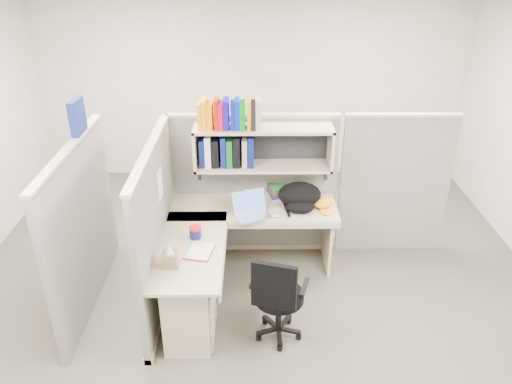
{
  "coord_description": "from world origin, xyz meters",
  "views": [
    {
      "loc": [
        -0.0,
        -4.0,
        3.24
      ],
      "look_at": [
        0.02,
        0.25,
        1.06
      ],
      "focal_mm": 35.0,
      "sensor_mm": 36.0,
      "label": 1
    }
  ],
  "objects_px": {
    "desk": "(209,279)",
    "task_chair": "(278,310)",
    "snack_canister": "(195,232)",
    "backpack": "(300,197)",
    "laptop": "(253,206)"
  },
  "relations": [
    {
      "from": "desk",
      "to": "snack_canister",
      "type": "bearing_deg",
      "value": 118.33
    },
    {
      "from": "desk",
      "to": "task_chair",
      "type": "relative_size",
      "value": 1.9
    },
    {
      "from": "laptop",
      "to": "backpack",
      "type": "bearing_deg",
      "value": -1.13
    },
    {
      "from": "laptop",
      "to": "snack_canister",
      "type": "xyz_separation_m",
      "value": [
        -0.54,
        -0.38,
        -0.06
      ]
    },
    {
      "from": "backpack",
      "to": "snack_canister",
      "type": "relative_size",
      "value": 3.83
    },
    {
      "from": "laptop",
      "to": "snack_canister",
      "type": "bearing_deg",
      "value": -165.43
    },
    {
      "from": "desk",
      "to": "task_chair",
      "type": "height_order",
      "value": "task_chair"
    },
    {
      "from": "snack_canister",
      "to": "task_chair",
      "type": "distance_m",
      "value": 1.04
    },
    {
      "from": "laptop",
      "to": "backpack",
      "type": "relative_size",
      "value": 0.77
    },
    {
      "from": "task_chair",
      "to": "backpack",
      "type": "bearing_deg",
      "value": 76.37
    },
    {
      "from": "task_chair",
      "to": "desk",
      "type": "bearing_deg",
      "value": 154.45
    },
    {
      "from": "laptop",
      "to": "desk",
      "type": "bearing_deg",
      "value": -143.15
    },
    {
      "from": "desk",
      "to": "snack_canister",
      "type": "distance_m",
      "value": 0.45
    },
    {
      "from": "laptop",
      "to": "backpack",
      "type": "height_order",
      "value": "backpack"
    },
    {
      "from": "backpack",
      "to": "task_chair",
      "type": "bearing_deg",
      "value": -94.0
    }
  ]
}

